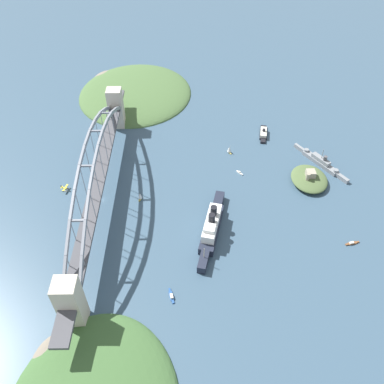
{
  "coord_description": "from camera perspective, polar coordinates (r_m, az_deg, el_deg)",
  "views": [
    {
      "loc": [
        247.06,
        75.02,
        244.85
      ],
      "look_at": [
        0.0,
        78.84,
        8.0
      ],
      "focal_mm": 36.67,
      "sensor_mm": 36.0,
      "label": 1
    }
  ],
  "objects": [
    {
      "name": "ground_plane",
      "position": [
        355.83,
        -12.8,
        -1.07
      ],
      "size": [
        1400.0,
        1400.0,
        0.0
      ],
      "primitive_type": "plane",
      "color": "#385166"
    },
    {
      "name": "harbor_arch_bridge",
      "position": [
        339.04,
        -13.45,
        1.95
      ],
      "size": [
        292.82,
        14.96,
        60.47
      ],
      "color": "beige",
      "rests_on": "ground"
    },
    {
      "name": "headland_west_shore",
      "position": [
        501.62,
        -8.42,
        14.09
      ],
      "size": [
        151.68,
        135.93,
        18.51
      ],
      "color": "#476638",
      "rests_on": "ground"
    },
    {
      "name": "ocean_liner",
      "position": [
        317.14,
        2.89,
        -4.96
      ],
      "size": [
        83.05,
        26.57,
        22.34
      ],
      "color": "#1E2333",
      "rests_on": "ground"
    },
    {
      "name": "naval_cruiser",
      "position": [
        400.85,
        18.22,
        4.19
      ],
      "size": [
        59.06,
        40.11,
        17.88
      ],
      "color": "gray",
      "rests_on": "ground"
    },
    {
      "name": "harbor_ferry_steamer",
      "position": [
        427.04,
        10.34,
        8.4
      ],
      "size": [
        31.36,
        10.97,
        7.69
      ],
      "color": "black",
      "rests_on": "ground"
    },
    {
      "name": "fort_island_mid_harbor",
      "position": [
        377.22,
        16.68,
        1.88
      ],
      "size": [
        40.13,
        32.96,
        13.61
      ],
      "color": "#4C6038",
      "rests_on": "ground"
    },
    {
      "name": "seaplane_taxiing_near_bridge",
      "position": [
        372.31,
        -18.0,
        0.49
      ],
      "size": [
        9.16,
        7.43,
        5.0
      ],
      "color": "#B7B7B2",
      "rests_on": "ground"
    },
    {
      "name": "small_boat_0",
      "position": [
        375.11,
        6.92,
        2.82
      ],
      "size": [
        6.69,
        6.0,
        2.13
      ],
      "color": "silver",
      "rests_on": "ground"
    },
    {
      "name": "small_boat_1",
      "position": [
        337.84,
        22.25,
        -6.9
      ],
      "size": [
        4.18,
        11.87,
        2.05
      ],
      "color": "brown",
      "rests_on": "ground"
    },
    {
      "name": "small_boat_2",
      "position": [
        396.98,
        5.43,
        6.19
      ],
      "size": [
        6.41,
        5.1,
        8.27
      ],
      "color": "gold",
      "rests_on": "ground"
    },
    {
      "name": "small_boat_3",
      "position": [
        286.06,
        -3.01,
        -14.87
      ],
      "size": [
        12.44,
        4.66,
        2.3
      ],
      "color": "#234C8C",
      "rests_on": "ground"
    },
    {
      "name": "small_boat_4",
      "position": [
        348.16,
        -7.55,
        -0.59
      ],
      "size": [
        6.22,
        4.23,
        7.36
      ],
      "color": "gold",
      "rests_on": "ground"
    }
  ]
}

